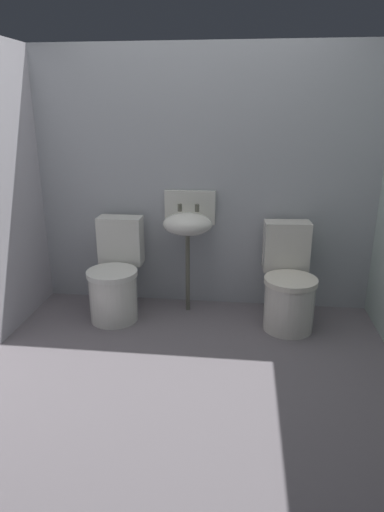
{
  "coord_description": "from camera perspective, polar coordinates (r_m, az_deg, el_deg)",
  "views": [
    {
      "loc": [
        0.32,
        -2.51,
        1.65
      ],
      "look_at": [
        0.0,
        0.28,
        0.7
      ],
      "focal_mm": 31.22,
      "sensor_mm": 36.0,
      "label": 1
    }
  ],
  "objects": [
    {
      "name": "ground_plane",
      "position": [
        3.04,
        -0.62,
        -15.03
      ],
      "size": [
        3.18,
        2.6,
        0.08
      ],
      "primitive_type": "cube",
      "color": "slate"
    },
    {
      "name": "wall_back",
      "position": [
        3.72,
        1.58,
        9.53
      ],
      "size": [
        3.18,
        0.1,
        2.11
      ],
      "primitive_type": "cube",
      "color": "#A3A7AD",
      "rests_on": "ground"
    },
    {
      "name": "toilet_left",
      "position": [
        3.66,
        -9.76,
        -2.83
      ],
      "size": [
        0.4,
        0.59,
        0.78
      ],
      "rotation": [
        0.0,
        0.0,
        3.14
      ],
      "color": "silver",
      "rests_on": "ground"
    },
    {
      "name": "toilet_right",
      "position": [
        3.54,
        12.23,
        -3.76
      ],
      "size": [
        0.43,
        0.62,
        0.78
      ],
      "rotation": [
        0.0,
        0.0,
        3.21
      ],
      "color": "silver",
      "rests_on": "ground"
    },
    {
      "name": "sink",
      "position": [
        3.59,
        -0.52,
        4.29
      ],
      "size": [
        0.42,
        0.35,
        0.99
      ],
      "color": "#5F5E50",
      "rests_on": "ground"
    }
  ]
}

